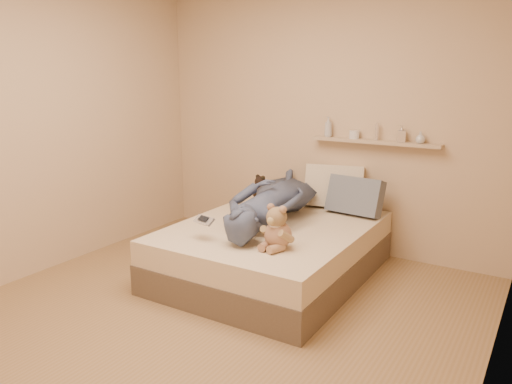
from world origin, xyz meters
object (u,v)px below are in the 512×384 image
Objects in this scene: dark_plush at (261,190)px; wall_shelf at (375,142)px; game_console at (204,220)px; pillow_grey at (355,196)px; pillow_cream at (334,187)px; person at (273,199)px; teddy_bear at (277,230)px; bed at (273,250)px.

wall_shelf reaches higher than dark_plush.
pillow_grey is (0.74, 1.30, 0.01)m from game_console.
dark_plush is at bearing -166.43° from pillow_cream.
wall_shelf is (0.62, 0.80, 0.46)m from person.
pillow_grey is 0.79m from person.
teddy_bear is 1.51m from wall_shelf.
bed is 0.77m from game_console.
wall_shelf is (0.24, 1.40, 0.51)m from teddy_bear.
game_console is 0.56× the size of teddy_bear.
dark_plush is at bearing 100.93° from game_console.
person is at bearing 74.02° from game_console.
game_console is 0.12× the size of person.
person reaches higher than pillow_grey.
dark_plush is 1.22m from wall_shelf.
teddy_bear is 0.21× the size of person.
bed is 0.44m from person.
wall_shelf reaches higher than bed.
pillow_grey is at bearing 55.90° from bed.
teddy_bear is 0.68× the size of pillow_grey.
pillow_grey is 0.31× the size of person.
pillow_cream is (0.48, 1.44, 0.04)m from game_console.
dark_plush is 0.99m from pillow_grey.
wall_shelf is at bearing 61.50° from game_console.
pillow_cream is (-0.10, 1.32, 0.06)m from teddy_bear.
pillow_grey is at bearing -140.92° from person.
bed is 0.68m from teddy_bear.
bed is 3.80× the size of pillow_grey.
dark_plush is at bearing -178.02° from pillow_grey.
teddy_bear is 0.71m from person.
game_console is 0.16× the size of wall_shelf.
dark_plush is 0.75m from pillow_cream.
person is (-0.07, 0.11, 0.42)m from bed.
pillow_cream reaches higher than teddy_bear.
pillow_grey reaches higher than bed.
teddy_bear is 0.62× the size of pillow_cream.
pillow_grey is (0.98, 0.03, 0.05)m from dark_plush.
dark_plush reaches higher than bed.
teddy_bear is at bearing -85.52° from pillow_cream.
bed is at bearing -124.10° from pillow_grey.
bed is 0.96m from pillow_cream.
pillow_cream is 0.77m from person.
dark_plush is at bearing -166.66° from wall_shelf.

